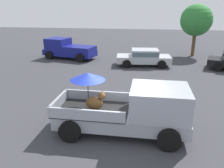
% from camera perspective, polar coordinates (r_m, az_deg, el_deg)
% --- Properties ---
extents(ground_plane, '(80.00, 80.00, 0.00)m').
position_cam_1_polar(ground_plane, '(9.28, 2.26, -11.58)').
color(ground_plane, '#38383D').
extents(pickup_truck_main, '(5.07, 2.28, 2.29)m').
position_cam_1_polar(pickup_truck_main, '(8.79, 5.04, -6.24)').
color(pickup_truck_main, black).
rests_on(pickup_truck_main, ground).
extents(pickup_truck_red, '(5.09, 3.03, 1.80)m').
position_cam_1_polar(pickup_truck_red, '(21.72, -10.93, 8.52)').
color(pickup_truck_red, black).
rests_on(pickup_truck_red, ground).
extents(parked_sedan_near, '(4.43, 2.26, 1.33)m').
position_cam_1_polar(parked_sedan_near, '(18.91, 7.94, 6.73)').
color(parked_sedan_near, black).
rests_on(parked_sedan_near, ground).
extents(tree_by_lot, '(2.92, 2.92, 4.82)m').
position_cam_1_polar(tree_by_lot, '(23.48, 20.12, 14.58)').
color(tree_by_lot, brown).
rests_on(tree_by_lot, ground).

